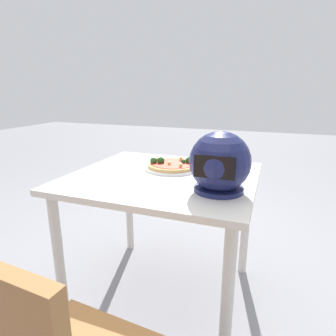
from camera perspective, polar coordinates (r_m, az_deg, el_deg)
The scene contains 5 objects.
ground_plane at distance 1.83m, azimuth -0.85°, elevation -23.66°, with size 14.00×14.00×0.00m, color gray.
dining_table at distance 1.51m, azimuth -0.95°, elevation -4.86°, with size 0.94×0.85×0.73m.
pizza_plate at distance 1.59m, azimuth 0.90°, elevation 0.08°, with size 0.31×0.31×0.01m, color white.
pizza at distance 1.59m, azimuth 0.86°, elevation 0.76°, with size 0.28×0.28×0.05m.
motorcycle_helmet at distance 1.23m, azimuth 10.39°, elevation 0.95°, with size 0.26×0.26×0.26m.
Camera 1 is at (-0.52, 1.32, 1.16)m, focal length 30.19 mm.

